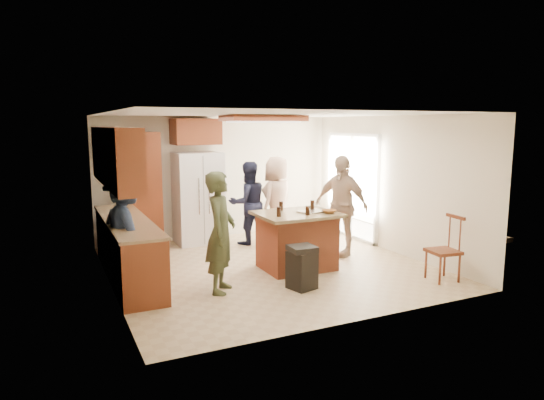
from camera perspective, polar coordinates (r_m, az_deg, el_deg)
name	(u,v)px	position (r m, az deg, el deg)	size (l,w,h in m)	color
room_shell	(410,189)	(11.68, 15.88, 1.31)	(8.00, 5.20, 5.00)	tan
person_front_left	(221,232)	(6.79, -6.07, -3.81)	(0.62, 0.45, 1.71)	#394025
person_behind_left	(248,203)	(9.50, -2.83, -0.36)	(0.79, 0.49, 1.63)	black
person_behind_right	(277,201)	(9.49, 0.59, -0.07)	(0.84, 0.55, 1.73)	tan
person_side_right	(341,206)	(8.76, 8.09, -0.65)	(1.06, 0.54, 1.80)	tan
person_counter	(126,231)	(7.19, -16.76, -3.52)	(1.09, 0.51, 1.69)	#192233
left_cabinetry	(123,217)	(7.66, -17.12, -1.93)	(0.64, 3.00, 2.30)	maroon
back_wall_units	(157,175)	(9.51, -13.39, 2.85)	(1.80, 0.60, 2.45)	maroon
refrigerator	(198,198)	(9.69, -8.66, 0.24)	(0.90, 0.76, 1.80)	white
kitchen_island	(297,240)	(7.93, 2.93, -4.74)	(1.28, 1.03, 0.93)	#A24829
island_items	(311,210)	(7.85, 4.62, -1.20)	(1.01, 0.69, 0.15)	silver
trash_bin	(302,267)	(7.02, 3.54, -7.87)	(0.42, 0.42, 0.63)	black
spindle_chair	(444,251)	(7.78, 19.61, -5.68)	(0.47, 0.47, 0.99)	maroon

